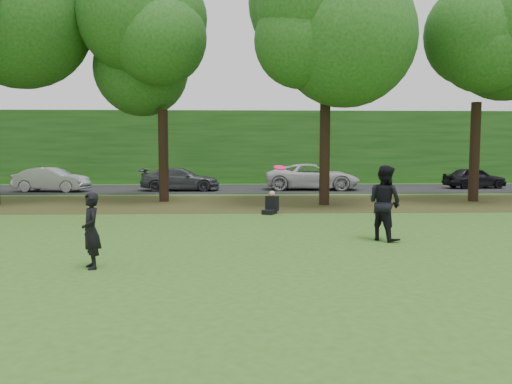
{
  "coord_description": "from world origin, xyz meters",
  "views": [
    {
      "loc": [
        0.36,
        -8.64,
        2.34
      ],
      "look_at": [
        0.79,
        3.59,
        1.3
      ],
      "focal_mm": 35.0,
      "sensor_mm": 36.0,
      "label": 1
    }
  ],
  "objects_px": {
    "player_right": "(385,203)",
    "seated_person": "(271,205)",
    "player_left": "(91,231)",
    "frisbee": "(280,168)"
  },
  "relations": [
    {
      "from": "player_right",
      "to": "seated_person",
      "type": "bearing_deg",
      "value": -9.91
    },
    {
      "from": "player_left",
      "to": "player_right",
      "type": "height_order",
      "value": "player_right"
    },
    {
      "from": "player_left",
      "to": "frisbee",
      "type": "xyz_separation_m",
      "value": [
        3.83,
        1.32,
        1.19
      ]
    },
    {
      "from": "player_right",
      "to": "seated_person",
      "type": "relative_size",
      "value": 2.32
    },
    {
      "from": "player_left",
      "to": "frisbee",
      "type": "height_order",
      "value": "frisbee"
    },
    {
      "from": "seated_person",
      "to": "player_right",
      "type": "bearing_deg",
      "value": -40.57
    },
    {
      "from": "player_right",
      "to": "frisbee",
      "type": "distance_m",
      "value": 3.37
    },
    {
      "from": "player_left",
      "to": "seated_person",
      "type": "relative_size",
      "value": 1.8
    },
    {
      "from": "frisbee",
      "to": "seated_person",
      "type": "height_order",
      "value": "frisbee"
    },
    {
      "from": "player_left",
      "to": "player_right",
      "type": "xyz_separation_m",
      "value": [
        6.67,
        2.84,
        0.22
      ]
    }
  ]
}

